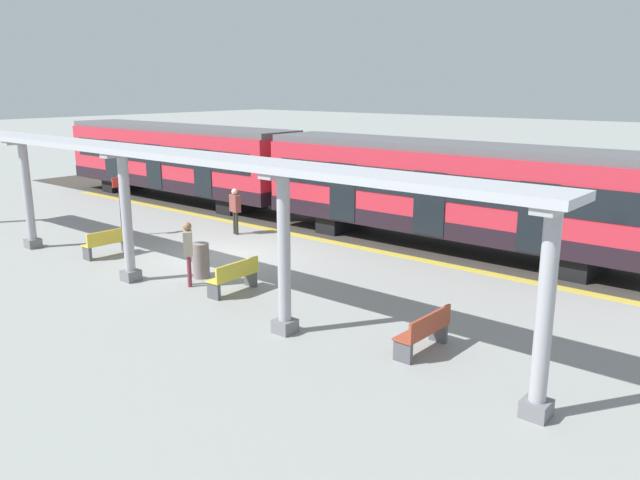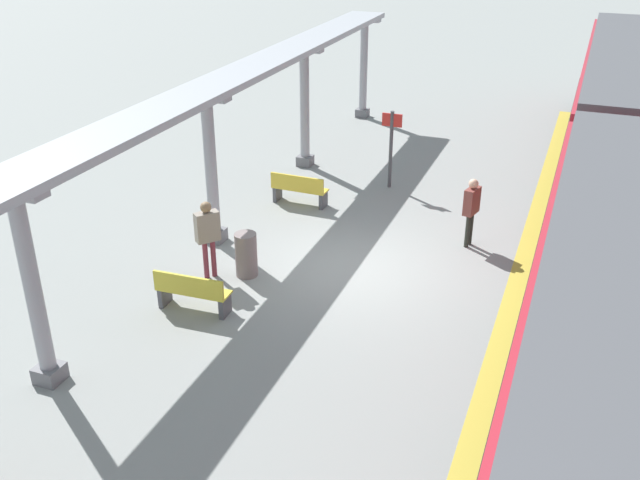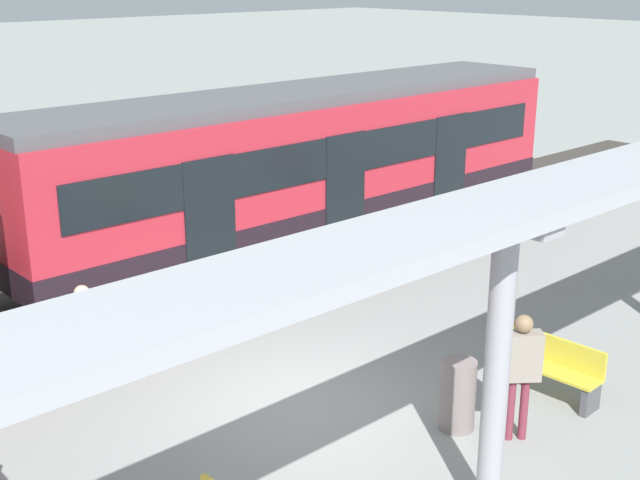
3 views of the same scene
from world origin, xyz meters
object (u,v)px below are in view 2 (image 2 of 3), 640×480
object	(u,v)px
platform_info_sign	(391,142)
passenger_waiting_near_edge	(472,205)
canopy_pillar_second	(305,107)
canopy_pillar_nearest	(364,68)
bench_mid_platform	(299,189)
passenger_by_the_benches	(208,231)
train_near_carriage	(624,104)
train_far_carriage	(620,377)
canopy_pillar_fourth	(33,289)
trash_bin	(246,255)
canopy_pillar_third	(211,170)
bench_near_end	(192,292)

from	to	relation	value
platform_info_sign	passenger_waiting_near_edge	distance (m)	4.05
canopy_pillar_second	canopy_pillar_nearest	bearing A→B (deg)	-90.00
canopy_pillar_second	bench_mid_platform	world-z (taller)	canopy_pillar_second
passenger_waiting_near_edge	passenger_by_the_benches	xyz separation A→B (m)	(4.92, 3.55, 0.05)
train_near_carriage	passenger_by_the_benches	xyz separation A→B (m)	(8.05, 10.93, -0.73)
passenger_waiting_near_edge	canopy_pillar_second	bearing A→B (deg)	-33.34
train_far_carriage	canopy_pillar_fourth	world-z (taller)	canopy_pillar_fourth
bench_mid_platform	platform_info_sign	distance (m)	2.96
canopy_pillar_nearest	canopy_pillar_second	size ratio (longest dim) A/B	1.00
train_near_carriage	canopy_pillar_second	distance (m)	9.53
train_far_carriage	platform_info_sign	xyz separation A→B (m)	(5.90, -9.84, -0.50)
trash_bin	platform_info_sign	xyz separation A→B (m)	(-1.45, -6.12, 0.83)
trash_bin	platform_info_sign	world-z (taller)	platform_info_sign
canopy_pillar_third	trash_bin	distance (m)	2.33
bench_mid_platform	platform_info_sign	world-z (taller)	platform_info_sign
train_far_carriage	bench_near_end	xyz separation A→B (m)	(7.68, -1.97, -1.39)
train_near_carriage	bench_near_end	distance (m)	14.58
train_near_carriage	canopy_pillar_second	size ratio (longest dim) A/B	3.85
platform_info_sign	bench_near_end	bearing A→B (deg)	77.30
canopy_pillar_nearest	canopy_pillar_second	world-z (taller)	same
trash_bin	bench_mid_platform	bearing A→B (deg)	-83.68
canopy_pillar_nearest	canopy_pillar_second	xyz separation A→B (m)	(0.00, 5.63, 0.00)
passenger_by_the_benches	trash_bin	bearing A→B (deg)	-152.46
train_near_carriage	platform_info_sign	distance (m)	7.41
canopy_pillar_third	passenger_by_the_benches	size ratio (longest dim) A/B	2.02
canopy_pillar_third	trash_bin	xyz separation A→B (m)	(-1.45, 1.25, -1.31)
canopy_pillar_second	canopy_pillar_third	distance (m)	5.66
canopy_pillar_fourth	passenger_waiting_near_edge	distance (m)	9.66
train_near_carriage	canopy_pillar_nearest	size ratio (longest dim) A/B	3.85
canopy_pillar_nearest	bench_near_end	distance (m)	14.40
train_near_carriage	bench_near_end	bearing A→B (deg)	58.06
canopy_pillar_nearest	passenger_by_the_benches	size ratio (longest dim) A/B	2.02
canopy_pillar_third	bench_near_end	size ratio (longest dim) A/B	2.34
train_far_carriage	canopy_pillar_fourth	size ratio (longest dim) A/B	3.85
canopy_pillar_nearest	canopy_pillar_fourth	size ratio (longest dim) A/B	1.00
canopy_pillar_fourth	passenger_waiting_near_edge	size ratio (longest dim) A/B	2.12
train_near_carriage	trash_bin	xyz separation A→B (m)	(7.35, 10.57, -1.34)
canopy_pillar_third	platform_info_sign	distance (m)	5.68
bench_near_end	canopy_pillar_second	bearing A→B (deg)	-82.56
bench_mid_platform	passenger_waiting_near_edge	xyz separation A→B (m)	(-4.67, 0.83, 0.61)
canopy_pillar_second	bench_near_end	bearing A→B (deg)	97.44
train_near_carriage	platform_info_sign	size ratio (longest dim) A/B	6.23
bench_near_end	passenger_waiting_near_edge	xyz separation A→B (m)	(-4.55, -4.93, 0.61)
canopy_pillar_fourth	passenger_waiting_near_edge	xyz separation A→B (m)	(-5.68, -7.78, -0.76)
passenger_waiting_near_edge	train_far_carriage	bearing A→B (deg)	114.38
bench_near_end	canopy_pillar_fourth	bearing A→B (deg)	68.40
canopy_pillar_nearest	platform_info_sign	world-z (taller)	canopy_pillar_nearest
canopy_pillar_second	passenger_waiting_near_edge	size ratio (longest dim) A/B	2.12
canopy_pillar_second	passenger_waiting_near_edge	distance (m)	6.84
trash_bin	canopy_pillar_third	bearing A→B (deg)	-40.77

